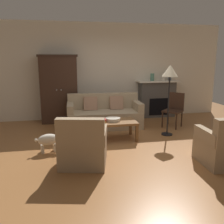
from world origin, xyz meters
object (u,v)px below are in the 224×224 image
coffee_table (112,124)px  fruit_bowl (113,119)px  mantel_vase_cream (163,77)px  mantel_vase_slate (170,77)px  side_chair_wooden (174,108)px  dog (50,140)px  mantel_vase_jade (152,77)px  fireplace (157,98)px  armoire (59,89)px  book_stack (100,121)px  floor_lamp (170,75)px  armchair_near_left (83,147)px  couch (104,115)px

coffee_table → fruit_bowl: fruit_bowl is taller
coffee_table → mantel_vase_cream: bearing=43.7°
mantel_vase_slate → mantel_vase_cream: bearing=180.0°
side_chair_wooden → dog: side_chair_wooden is taller
coffee_table → dog: size_ratio=1.95×
mantel_vase_jade → dog: size_ratio=0.39×
fruit_bowl → dog: (-1.35, -0.52, -0.21)m
fireplace → side_chair_wooden: 1.17m
armoire → book_stack: armoire is taller
book_stack → mantel_vase_slate: mantel_vase_slate is taller
mantel_vase_jade → floor_lamp: (-0.26, -1.82, 0.19)m
mantel_vase_jade → armoire: bearing=-178.8°
fruit_bowl → floor_lamp: floor_lamp is taller
fireplace → fruit_bowl: size_ratio=3.80×
armchair_near_left → dog: 0.93m
armoire → armchair_near_left: armoire is taller
armoire → armchair_near_left: 3.14m
coffee_table → book_stack: size_ratio=4.26×
book_stack → armoire: bearing=115.6°
coffee_table → mantel_vase_jade: mantel_vase_jade is taller
armchair_near_left → side_chair_wooden: (2.56, 1.96, 0.20)m
mantel_vase_jade → side_chair_wooden: bearing=-79.9°
coffee_table → dog: (-1.32, -0.50, -0.12)m
fruit_bowl → side_chair_wooden: (1.79, 0.72, 0.06)m
couch → mantel_vase_jade: size_ratio=8.86×
mantel_vase_cream → mantel_vase_slate: bearing=0.0°
fruit_bowl → armchair_near_left: armchair_near_left is taller
book_stack → mantel_vase_jade: mantel_vase_jade is taller
mantel_vase_jade → mantel_vase_slate: size_ratio=1.04×
armoire → dog: bearing=-94.1°
coffee_table → book_stack: bearing=-173.6°
mantel_vase_jade → armchair_near_left: mantel_vase_jade is taller
armoire → dog: armoire is taller
couch → armchair_near_left: size_ratio=2.12×
couch → side_chair_wooden: 1.86m
mantel_vase_slate → armchair_near_left: (-2.91, -3.11, -0.91)m
mantel_vase_slate → armchair_near_left: mantel_vase_slate is taller
coffee_table → side_chair_wooden: side_chair_wooden is taller
couch → mantel_vase_cream: 2.32m
book_stack → armchair_near_left: 1.29m
armchair_near_left → armoire: bearing=97.8°
couch → mantel_vase_jade: bearing=27.3°
coffee_table → fruit_bowl: (0.03, 0.02, 0.09)m
mantel_vase_cream → side_chair_wooden: 1.37m
armoire → mantel_vase_slate: bearing=1.0°
fireplace → coffee_table: size_ratio=1.15×
fireplace → floor_lamp: bearing=-103.5°
floor_lamp → couch: bearing=143.8°
mantel_vase_jade → dog: mantel_vase_jade is taller
armoire → side_chair_wooden: (2.98, -1.09, -0.43)m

